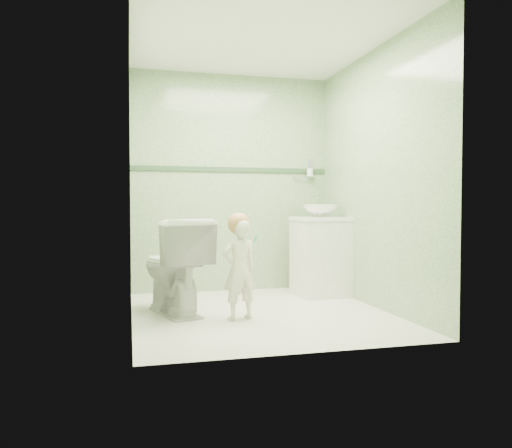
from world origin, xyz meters
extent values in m
plane|color=silver|center=(0.00, 0.00, 0.00)|extent=(2.50, 2.50, 0.00)
cube|color=gray|center=(0.00, 1.25, 1.20)|extent=(2.20, 0.04, 2.40)
cube|color=gray|center=(0.00, -1.25, 1.20)|extent=(2.20, 0.04, 2.40)
cube|color=gray|center=(-1.10, 0.00, 1.20)|extent=(0.04, 2.50, 2.40)
cube|color=gray|center=(1.10, 0.00, 1.20)|extent=(0.04, 2.50, 2.40)
plane|color=white|center=(0.00, 0.00, 2.40)|extent=(2.50, 2.50, 0.00)
cube|color=#325132|center=(0.00, 1.24, 1.35)|extent=(2.20, 0.02, 0.05)
cube|color=silver|center=(0.84, 0.70, 0.40)|extent=(0.52, 0.50, 0.80)
cube|color=white|center=(0.84, 0.70, 0.81)|extent=(0.54, 0.52, 0.04)
imported|color=white|center=(0.84, 0.70, 0.89)|extent=(0.37, 0.37, 0.13)
cylinder|color=silver|center=(0.84, 0.90, 0.95)|extent=(0.03, 0.03, 0.18)
cylinder|color=silver|center=(0.84, 0.85, 1.03)|extent=(0.02, 0.12, 0.02)
cylinder|color=silver|center=(0.84, 1.20, 1.28)|extent=(0.26, 0.02, 0.02)
cylinder|color=silver|center=(0.90, 1.18, 1.33)|extent=(0.07, 0.07, 0.09)
cylinder|color=blue|center=(0.89, 1.18, 1.40)|extent=(0.01, 0.01, 0.17)
cylinder|color=#DC405A|center=(0.91, 1.18, 1.40)|extent=(0.01, 0.01, 0.17)
imported|color=white|center=(-0.74, 0.16, 0.42)|extent=(0.68, 0.92, 0.84)
imported|color=white|center=(-0.23, -0.19, 0.42)|extent=(0.34, 0.27, 0.83)
sphere|color=tan|center=(-0.23, -0.17, 0.80)|extent=(0.18, 0.18, 0.18)
cylinder|color=#05987B|center=(-0.12, -0.30, 0.67)|extent=(0.04, 0.14, 0.06)
cube|color=white|center=(-0.19, -0.27, 0.71)|extent=(0.03, 0.02, 0.02)
camera|label=1|loc=(-1.11, -4.23, 0.94)|focal=35.12mm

